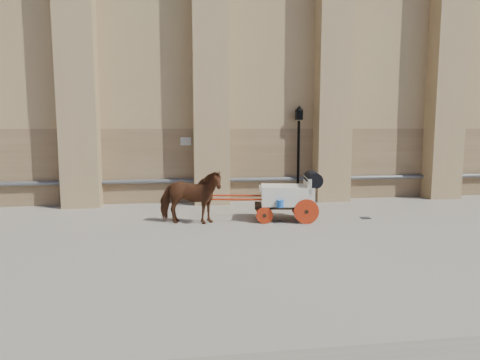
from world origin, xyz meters
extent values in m
plane|color=gray|center=(0.00, 0.00, 0.00)|extent=(90.00, 90.00, 0.00)
cube|color=tan|center=(2.00, 8.00, 9.00)|extent=(44.00, 8.00, 18.00)
cube|color=#977B55|center=(2.00, 4.15, 1.50)|extent=(44.00, 0.35, 3.00)
cylinder|color=#59595B|center=(2.00, 3.88, 0.90)|extent=(42.00, 0.18, 0.18)
cube|color=beige|center=(-2.00, 3.97, 2.50)|extent=(0.42, 0.04, 0.32)
imported|color=brown|center=(-1.95, 0.02, 0.86)|extent=(2.19, 1.31, 1.73)
cube|color=black|center=(1.13, 0.14, 0.49)|extent=(2.07, 1.20, 0.11)
cube|color=#F0E9CE|center=(1.22, 0.13, 0.84)|extent=(1.85, 1.38, 0.62)
cube|color=#F0E9CE|center=(1.88, 0.01, 1.20)|extent=(0.32, 1.12, 0.49)
cube|color=#F0E9CE|center=(0.48, 0.25, 1.06)|extent=(0.47, 1.01, 0.09)
cylinder|color=black|center=(2.05, -0.02, 1.38)|extent=(0.68, 1.18, 0.50)
cylinder|color=red|center=(1.70, -0.51, 0.40)|extent=(0.80, 0.19, 0.80)
cylinder|color=red|center=(1.88, 0.57, 0.40)|extent=(0.80, 0.19, 0.80)
cylinder|color=red|center=(0.39, -0.29, 0.27)|extent=(0.53, 0.14, 0.53)
cylinder|color=red|center=(0.57, 0.80, 0.27)|extent=(0.53, 0.14, 0.53)
cylinder|color=red|center=(-0.38, 0.00, 0.75)|extent=(2.11, 0.42, 0.06)
cylinder|color=red|center=(-0.24, 0.78, 0.75)|extent=(2.11, 0.42, 0.06)
cylinder|color=blue|center=(0.85, -0.44, 0.67)|extent=(0.23, 0.23, 0.23)
cylinder|color=black|center=(2.61, 3.69, 1.66)|extent=(0.11, 0.11, 3.32)
cone|color=black|center=(2.61, 3.69, 0.17)|extent=(0.33, 0.33, 0.33)
cube|color=black|center=(2.61, 3.69, 3.55)|extent=(0.26, 0.26, 0.39)
cone|color=black|center=(2.61, 3.69, 3.83)|extent=(0.37, 0.37, 0.22)
cube|color=black|center=(0.85, -0.10, 0.01)|extent=(0.34, 0.34, 0.01)
cube|color=black|center=(3.95, 0.04, 0.01)|extent=(0.35, 0.35, 0.01)
camera|label=1|loc=(-2.30, -13.42, 3.08)|focal=32.00mm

